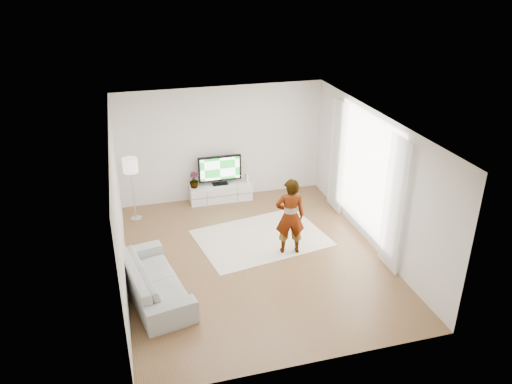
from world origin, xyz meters
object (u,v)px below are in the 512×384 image
object	(u,v)px
rug	(261,238)
player	(290,216)
floor_lamp	(131,168)
sofa	(154,279)
television	(220,169)
media_console	(221,192)

from	to	relation	value
rug	player	world-z (taller)	player
floor_lamp	player	bearing A→B (deg)	-38.02
sofa	floor_lamp	world-z (taller)	floor_lamp
player	sofa	distance (m)	2.91
rug	television	bearing A→B (deg)	102.43
rug	sofa	bearing A→B (deg)	-149.25
rug	player	bearing A→B (deg)	-59.51
television	rug	world-z (taller)	television
media_console	rug	bearing A→B (deg)	-77.40
rug	sofa	size ratio (longest dim) A/B	1.20
media_console	floor_lamp	xyz separation A→B (m)	(-2.09, -0.42, 1.05)
media_console	player	bearing A→B (deg)	-72.56
sofa	player	bearing A→B (deg)	-86.50
television	floor_lamp	world-z (taller)	floor_lamp
sofa	floor_lamp	distance (m)	3.18
player	sofa	xyz separation A→B (m)	(-2.77, -0.73, -0.50)
television	player	size ratio (longest dim) A/B	0.66
media_console	player	xyz separation A→B (m)	(0.86, -2.73, 0.61)
sofa	floor_lamp	bearing A→B (deg)	-7.98
media_console	television	distance (m)	0.62
media_console	player	distance (m)	2.92
media_console	sofa	bearing A→B (deg)	-118.91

